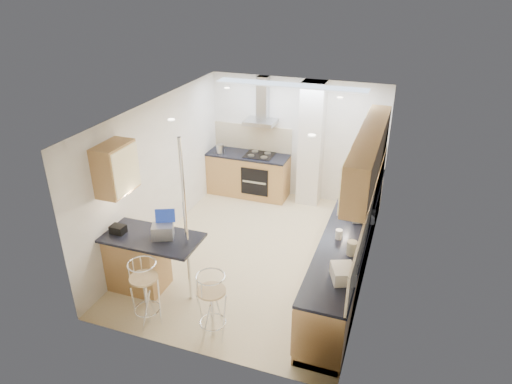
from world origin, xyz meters
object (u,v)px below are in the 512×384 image
(bar_stool_near, at_px, (145,293))
(bread_bin, at_px, (343,273))
(microwave, at_px, (363,209))
(laptop, at_px, (163,231))
(bar_stool_end, at_px, (212,306))

(bar_stool_near, distance_m, bread_bin, 2.61)
(microwave, bearing_deg, bread_bin, 167.17)
(microwave, xyz_separation_m, laptop, (-2.58, -1.58, -0.01))
(laptop, distance_m, bar_stool_near, 0.88)
(laptop, distance_m, bar_stool_end, 1.32)
(microwave, bearing_deg, bar_stool_near, 119.94)
(bar_stool_near, bearing_deg, laptop, 112.33)
(laptop, height_order, bread_bin, laptop)
(bread_bin, bearing_deg, bar_stool_end, 177.19)
(bar_stool_end, bearing_deg, bar_stool_near, 143.12)
(microwave, height_order, laptop, microwave)
(microwave, relative_size, bread_bin, 1.45)
(laptop, bearing_deg, bar_stool_near, -107.54)
(bread_bin, bearing_deg, microwave, 67.68)
(laptop, bearing_deg, microwave, 7.64)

